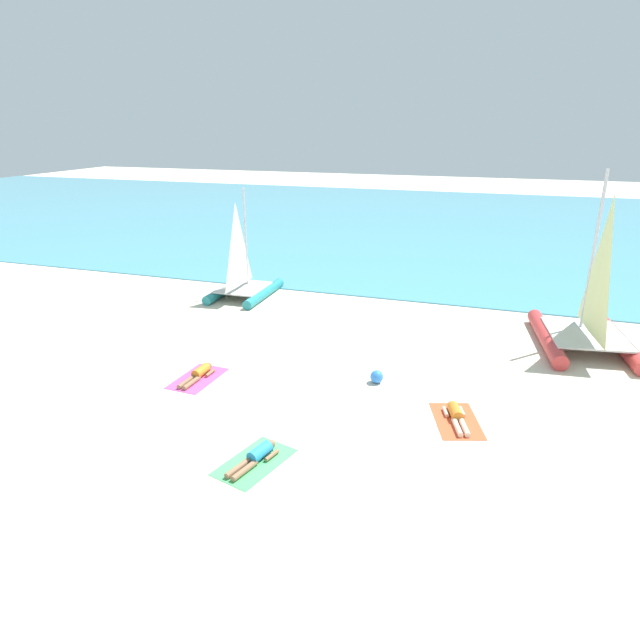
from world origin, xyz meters
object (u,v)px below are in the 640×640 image
at_px(towel_left, 198,378).
at_px(sunbather_middle, 256,456).
at_px(sailboat_teal, 243,281).
at_px(towel_middle, 255,462).
at_px(sunbather_right, 456,415).
at_px(beach_ball, 377,377).
at_px(towel_right, 456,421).
at_px(sailboat_red, 587,324).
at_px(sunbather_left, 199,374).

bearing_deg(towel_left, sunbather_middle, -44.15).
xyz_separation_m(sailboat_teal, sunbather_middle, (5.77, -11.39, -0.57)).
distance_m(towel_middle, sunbather_right, 5.43).
distance_m(towel_left, beach_ball, 5.43).
relative_size(towel_left, towel_middle, 1.00).
height_order(towel_middle, sunbather_middle, sunbather_middle).
relative_size(towel_middle, towel_right, 1.00).
distance_m(sunbather_right, beach_ball, 2.87).
relative_size(sailboat_red, sunbather_left, 3.80).
height_order(sailboat_red, sunbather_middle, sailboat_red).
xyz_separation_m(sailboat_teal, sunbather_right, (9.98, -8.04, -0.57)).
bearing_deg(towel_right, sunbather_middle, -142.14).
distance_m(sailboat_red, beach_ball, 7.87).
height_order(towel_middle, towel_right, same).
bearing_deg(sunbather_middle, sunbather_left, 150.78).
bearing_deg(sunbather_left, sailboat_red, 31.92).
bearing_deg(sailboat_red, sunbather_middle, -137.16).
relative_size(towel_left, beach_ball, 4.83).
bearing_deg(sunbather_middle, towel_middle, -90.00).
bearing_deg(sailboat_red, towel_right, -127.91).
bearing_deg(sunbather_right, sunbather_middle, -159.31).
xyz_separation_m(towel_left, towel_right, (7.72, -0.11, 0.00)).
relative_size(towel_right, beach_ball, 4.83).
height_order(sailboat_red, sunbather_left, sailboat_red).
relative_size(sunbather_middle, beach_ball, 3.94).
bearing_deg(sailboat_teal, towel_right, -39.23).
height_order(towel_left, sunbather_right, sunbather_right).
relative_size(sailboat_teal, sunbather_left, 3.00).
xyz_separation_m(sailboat_red, towel_middle, (-7.93, -9.72, -0.88)).
relative_size(sailboat_red, towel_middle, 3.13).
relative_size(towel_middle, sunbather_middle, 1.23).
height_order(towel_middle, sunbather_right, sunbather_right).
relative_size(sailboat_teal, sunbather_middle, 3.04).
distance_m(sailboat_teal, sailboat_red, 13.80).
relative_size(towel_left, sunbather_right, 1.24).
height_order(sunbather_left, sunbather_middle, same).
relative_size(sunbather_left, towel_middle, 0.82).
relative_size(towel_left, sunbather_left, 1.21).
height_order(towel_middle, beach_ball, beach_ball).
height_order(towel_left, towel_right, same).
height_order(sunbather_left, sunbather_right, same).
xyz_separation_m(towel_middle, sunbather_middle, (0.02, 0.06, 0.13)).
bearing_deg(sailboat_teal, sunbather_left, -74.13).
bearing_deg(towel_middle, sailboat_teal, 116.69).
relative_size(towel_middle, sunbather_right, 1.24).
height_order(sailboat_red, beach_ball, sailboat_red).
bearing_deg(sailboat_red, sailboat_teal, 164.99).
relative_size(sailboat_teal, towel_left, 2.47).
xyz_separation_m(sailboat_teal, sailboat_red, (13.69, -1.73, 0.19)).
xyz_separation_m(sunbather_right, beach_ball, (-2.46, 1.47, 0.07)).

